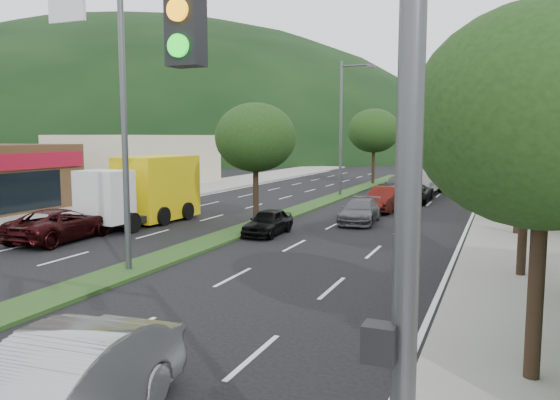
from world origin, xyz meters
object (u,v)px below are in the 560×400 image
at_px(tree_r_b, 529,118).
at_px(car_queue_b, 360,211).
at_px(tree_med_far, 374,131).
at_px(tree_r_a, 546,117).
at_px(car_queue_c, 385,199).
at_px(streetlight_near, 129,102).
at_px(motorhome, 422,173).
at_px(tree_med_near, 256,138).
at_px(box_truck, 147,192).
at_px(car_queue_f, 458,182).
at_px(sedan_silver, 58,393).
at_px(tree_r_e, 515,131).
at_px(tree_r_c, 521,130).
at_px(car_queue_a, 268,222).
at_px(car_queue_d, 413,193).
at_px(traffic_signal, 248,120).
at_px(car_queue_e, 397,185).
at_px(suv_maroon, 60,224).
at_px(tree_r_d, 518,125).
at_px(streetlight_mid, 344,121).

xyz_separation_m(tree_r_b, car_queue_b, (-7.47, 9.09, -4.41)).
xyz_separation_m(tree_med_far, car_queue_b, (4.53, -22.91, -4.38)).
height_order(tree_r_a, car_queue_c, tree_r_a).
distance_m(tree_med_far, streetlight_near, 36.01).
distance_m(tree_r_b, car_queue_c, 16.38).
bearing_deg(motorhome, tree_med_near, -105.57).
xyz_separation_m(tree_r_a, box_truck, (-17.65, 12.82, -3.19)).
bearing_deg(car_queue_f, sedan_silver, -93.76).
relative_size(tree_r_e, sedan_silver, 1.39).
xyz_separation_m(tree_r_a, tree_r_e, (0.00, 36.00, 0.07)).
xyz_separation_m(tree_med_near, car_queue_c, (4.83, 8.09, -3.69)).
height_order(tree_r_c, tree_med_far, tree_med_far).
xyz_separation_m(tree_med_near, car_queue_a, (1.50, -1.91, -3.83)).
bearing_deg(car_queue_d, tree_r_e, 53.53).
height_order(traffic_signal, car_queue_e, traffic_signal).
xyz_separation_m(sedan_silver, car_queue_b, (-1.03, 21.83, -0.17)).
relative_size(tree_r_b, tree_med_near, 1.15).
bearing_deg(car_queue_b, tree_med_near, -149.47).
height_order(streetlight_near, sedan_silver, streetlight_near).
relative_size(traffic_signal, tree_r_b, 1.01).
height_order(tree_r_e, tree_med_near, tree_r_e).
xyz_separation_m(tree_r_e, car_queue_f, (-4.17, 1.09, -4.16)).
height_order(tree_med_near, motorhome, tree_med_near).
distance_m(tree_r_b, streetlight_near, 12.47).
bearing_deg(traffic_signal, motorhome, 95.30).
relative_size(tree_r_a, box_truck, 0.93).
relative_size(sedan_silver, car_queue_b, 1.12).
height_order(tree_med_far, sedan_silver, tree_med_far).
height_order(traffic_signal, sedan_silver, traffic_signal).
bearing_deg(streetlight_near, box_truck, 123.55).
xyz_separation_m(tree_r_e, tree_med_far, (-12.00, 4.00, 0.11)).
relative_size(tree_r_c, car_queue_a, 1.86).
xyz_separation_m(tree_r_b, car_queue_a, (-10.50, 4.09, -4.44)).
bearing_deg(car_queue_e, car_queue_f, 54.34).
bearing_deg(sedan_silver, tree_med_far, 91.81).
xyz_separation_m(traffic_signal, car_queue_d, (-3.32, 32.63, -4.02)).
height_order(tree_med_far, car_queue_e, tree_med_far).
xyz_separation_m(traffic_signal, car_queue_e, (-5.31, 37.63, -3.91)).
bearing_deg(car_queue_a, car_queue_f, 75.31).
height_order(tree_r_e, tree_med_far, tree_med_far).
bearing_deg(motorhome, tree_r_e, 29.02).
height_order(suv_maroon, car_queue_c, car_queue_c).
distance_m(tree_r_b, car_queue_e, 25.83).
height_order(traffic_signal, tree_r_d, tree_r_d).
height_order(car_queue_b, car_queue_f, car_queue_f).
bearing_deg(tree_r_b, car_queue_c, 116.98).
relative_size(tree_med_far, streetlight_mid, 0.69).
bearing_deg(traffic_signal, streetlight_mid, 104.33).
relative_size(tree_r_b, car_queue_e, 1.60).
xyz_separation_m(suv_maroon, box_truck, (0.60, 5.41, 0.93)).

